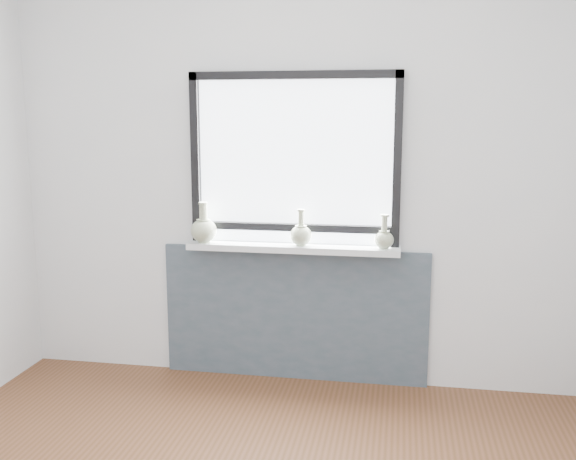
% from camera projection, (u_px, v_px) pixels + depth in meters
% --- Properties ---
extents(back_wall, '(3.60, 0.02, 2.60)m').
position_uv_depth(back_wall, '(295.00, 179.00, 3.99)').
color(back_wall, silver).
rests_on(back_wall, ground).
extents(apron_panel, '(1.70, 0.03, 0.86)m').
position_uv_depth(apron_panel, '(294.00, 314.00, 4.11)').
color(apron_panel, '#47505F').
rests_on(apron_panel, ground).
extents(windowsill, '(1.32, 0.18, 0.04)m').
position_uv_depth(windowsill, '(292.00, 248.00, 3.97)').
color(windowsill, silver).
rests_on(windowsill, apron_panel).
extents(window, '(1.30, 0.06, 1.05)m').
position_uv_depth(window, '(294.00, 156.00, 3.93)').
color(window, black).
rests_on(window, windowsill).
extents(vase_a, '(0.16, 0.16, 0.26)m').
position_uv_depth(vase_a, '(204.00, 229.00, 4.02)').
color(vase_a, '#B3BF9B').
rests_on(vase_a, windowsill).
extents(vase_b, '(0.14, 0.14, 0.22)m').
position_uv_depth(vase_b, '(301.00, 234.00, 3.93)').
color(vase_b, '#B3BF9B').
rests_on(vase_b, windowsill).
extents(vase_c, '(0.12, 0.12, 0.21)m').
position_uv_depth(vase_c, '(384.00, 238.00, 3.83)').
color(vase_c, '#B3BF9B').
rests_on(vase_c, windowsill).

